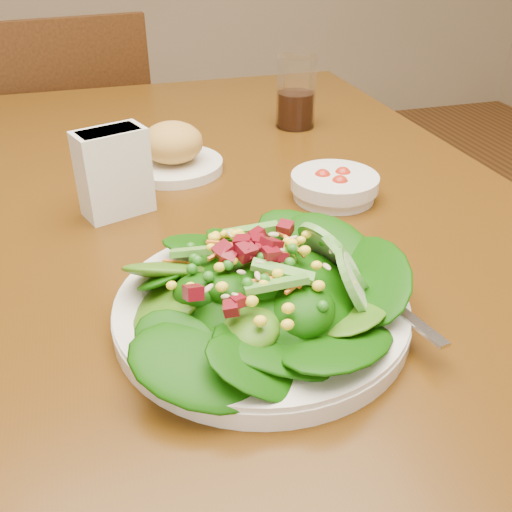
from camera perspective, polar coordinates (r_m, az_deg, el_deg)
name	(u,v)px	position (r m, az deg, el deg)	size (l,w,h in m)	color
dining_table	(230,260)	(0.90, -2.57, -0.41)	(0.90, 1.40, 0.75)	#442808
chair_far	(80,166)	(1.77, -17.19, 8.58)	(0.47, 0.48, 0.90)	#44230C
salad_plate	(271,291)	(0.59, 1.53, -3.56)	(0.31, 0.31, 0.09)	white
bread_plate	(173,151)	(0.95, -8.31, 10.31)	(0.16, 0.16, 0.08)	white
tomato_bowl	(334,186)	(0.86, 7.84, 6.96)	(0.13, 0.13, 0.04)	white
drinking_glass	(296,97)	(1.15, 4.00, 15.55)	(0.08, 0.08, 0.14)	silver
napkin_holder	(114,170)	(0.82, -14.06, 8.30)	(0.11, 0.08, 0.12)	white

